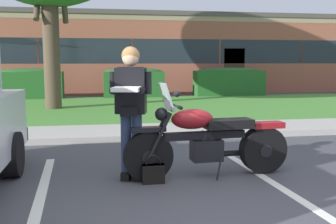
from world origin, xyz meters
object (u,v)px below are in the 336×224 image
object	(u,v)px
motorcycle	(214,140)
hedge_center_right	(134,82)
hedge_right	(229,81)
hedge_center_left	(30,83)
handbag	(153,172)
rider_person	(131,102)
brick_building	(124,55)

from	to	relation	value
motorcycle	hedge_center_right	xyz separation A→B (m)	(-0.08, 11.30, 0.16)
hedge_right	hedge_center_left	bearing A→B (deg)	-180.00
motorcycle	hedge_right	distance (m)	11.99
handbag	hedge_center_left	world-z (taller)	hedge_center_left
motorcycle	handbag	world-z (taller)	motorcycle
rider_person	brick_building	distance (m)	18.33
handbag	rider_person	bearing A→B (deg)	138.58
motorcycle	handbag	xyz separation A→B (m)	(-0.83, -0.17, -0.34)
hedge_right	hedge_center_right	bearing A→B (deg)	180.00
hedge_center_left	hedge_right	xyz separation A→B (m)	(8.20, 0.00, 0.00)
handbag	brick_building	bearing A→B (deg)	87.43
hedge_center_left	hedge_right	distance (m)	8.20
hedge_right	brick_building	xyz separation A→B (m)	(-4.02, 7.03, 1.23)
motorcycle	rider_person	xyz separation A→B (m)	(-1.08, 0.05, 0.52)
hedge_center_left	hedge_center_right	world-z (taller)	same
motorcycle	handbag	size ratio (longest dim) A/B	6.23
rider_person	handbag	distance (m)	0.93
motorcycle	brick_building	size ratio (longest dim) A/B	0.09
hedge_center_left	hedge_center_right	distance (m)	4.10
hedge_center_left	brick_building	world-z (taller)	brick_building
hedge_center_right	brick_building	bearing A→B (deg)	89.35
handbag	motorcycle	bearing A→B (deg)	11.57
hedge_center_left	handbag	bearing A→B (deg)	-73.73
rider_person	brick_building	xyz separation A→B (m)	(1.08, 18.28, 0.87)
motorcycle	brick_building	bearing A→B (deg)	89.99
motorcycle	hedge_center_right	distance (m)	11.30
handbag	hedge_center_left	bearing A→B (deg)	106.27
motorcycle	rider_person	bearing A→B (deg)	177.14
rider_person	hedge_right	size ratio (longest dim) A/B	0.57
rider_person	hedge_right	distance (m)	12.35
handbag	hedge_center_right	world-z (taller)	hedge_center_right
hedge_right	motorcycle	bearing A→B (deg)	-109.59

